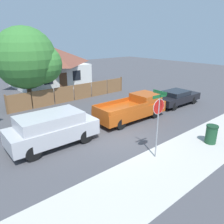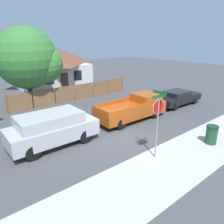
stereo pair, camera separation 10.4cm
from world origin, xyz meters
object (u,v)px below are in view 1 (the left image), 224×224
Objects in this scene: orange_pickup at (133,108)px; trash_bin at (211,134)px; parked_sedan at (177,97)px; red_suv at (52,128)px; house at (48,65)px; stop_sign at (158,113)px; oak_tree at (29,59)px.

trash_bin is at bearing -82.13° from orange_pickup.
orange_pickup is 1.19× the size of parked_sedan.
red_suv is 11.72m from parked_sedan.
parked_sedan is (5.05, -14.60, -1.81)m from house.
stop_sign is at bearing 163.71° from trash_bin.
house is 1.78× the size of parked_sedan.
orange_pickup is 1.61× the size of stop_sign.
stop_sign is (1.25, -12.54, -1.62)m from oak_tree.
trash_bin is at bearing -89.28° from house.
oak_tree reaches higher than trash_bin.
house is 1.50× the size of orange_pickup.
parked_sedan is (5.46, 0.01, -0.15)m from orange_pickup.
parked_sedan is at bearing 31.25° from stop_sign.
stop_sign is at bearing -52.23° from red_suv.
stop_sign is (-2.92, -4.48, 1.47)m from orange_pickup.
red_suv is at bearing -114.53° from house.
orange_pickup is (-0.40, -14.61, -1.65)m from house.
parked_sedan is at bearing 1.16° from orange_pickup.
red_suv reaches higher than orange_pickup.
stop_sign is 4.13m from trash_bin.
house is at bearing 89.53° from orange_pickup.
trash_bin is at bearing -129.86° from parked_sedan.
parked_sedan is at bearing 49.03° from trash_bin.
oak_tree is 12.97m from parked_sedan.
stop_sign is at bearing -122.01° from orange_pickup.
orange_pickup is 5.18× the size of trash_bin.
parked_sedan is 9.64m from stop_sign.
house is 8.12m from oak_tree.
oak_tree is at bearing 118.49° from orange_pickup.
house is 14.71m from orange_pickup.
oak_tree is 14.81m from trash_bin.
oak_tree is at bearing 76.58° from red_suv.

